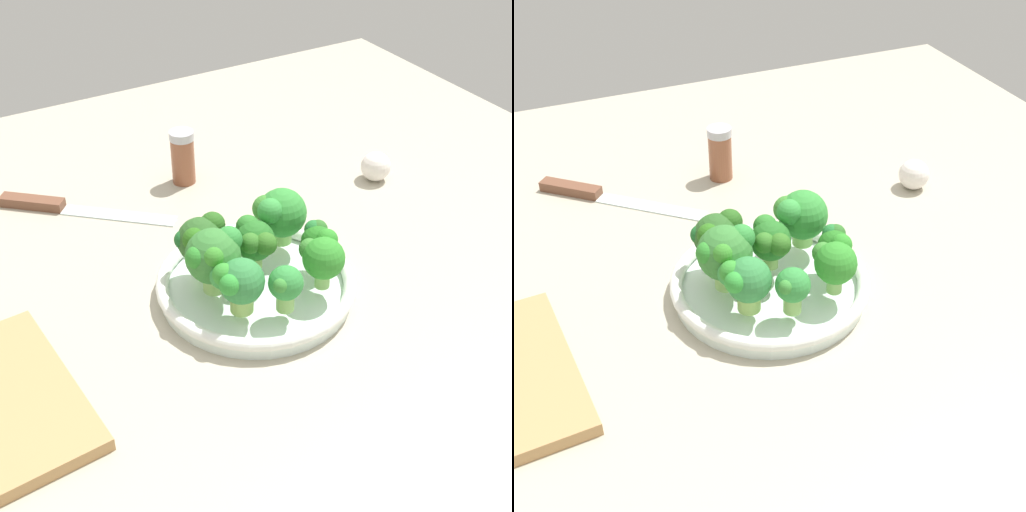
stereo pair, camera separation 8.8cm
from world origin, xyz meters
TOP-DOWN VIEW (x-y plane):
  - ground_plane at (0.00, 0.00)cm, footprint 130.00×130.00cm
  - bowl at (1.75, -1.68)cm, footprint 24.74×24.74cm
  - broccoli_floret_0 at (8.87, -1.93)cm, footprint 4.10×4.17cm
  - broccoli_floret_1 at (6.34, -6.80)cm, footprint 5.60×5.85cm
  - broccoli_floret_2 at (0.50, -0.96)cm, footprint 6.82×5.29cm
  - broccoli_floret_3 at (2.94, 6.31)cm, footprint 4.47×4.11cm
  - broccoli_floret_4 at (-2.81, -6.84)cm, footprint 5.67×6.68cm
  - broccoli_floret_5 at (-3.02, 4.49)cm, footprint 6.39×7.18cm
  - broccoli_floret_6 at (7.12, 4.27)cm, footprint 5.79×5.33cm
  - broccoli_floret_7 at (1.65, -7.32)cm, footprint 6.66×7.44cm
  - knife at (-29.21, -16.29)cm, footprint 19.35×21.58cm
  - garlic_bulb at (-13.32, 28.58)cm, footprint 4.61×4.61cm
  - pepper_shaker at (-27.74, 2.64)cm, footprint 3.77×3.77cm

SIDE VIEW (x-z plane):
  - ground_plane at x=0.00cm, z-range -2.50..0.00cm
  - knife at x=-29.21cm, z-range -0.20..1.30cm
  - bowl at x=1.75cm, z-range 0.03..2.84cm
  - garlic_bulb at x=-13.32cm, z-range 0.00..4.61cm
  - pepper_shaker at x=-27.74cm, z-range 0.05..8.60cm
  - broccoli_floret_3 at x=2.94cm, z-range 3.40..8.91cm
  - broccoli_floret_0 at x=8.87cm, z-range 3.43..9.28cm
  - broccoli_floret_2 at x=0.50cm, z-range 3.67..10.22cm
  - broccoli_floret_6 at x=7.12cm, z-range 3.62..10.29cm
  - broccoli_floret_1 at x=6.34cm, z-range 3.52..10.43cm
  - broccoli_floret_4 at x=-2.81cm, z-range 3.63..10.90cm
  - broccoli_floret_5 at x=-3.02cm, z-range 3.49..11.10cm
  - broccoli_floret_7 at x=1.65cm, z-range 3.69..11.95cm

